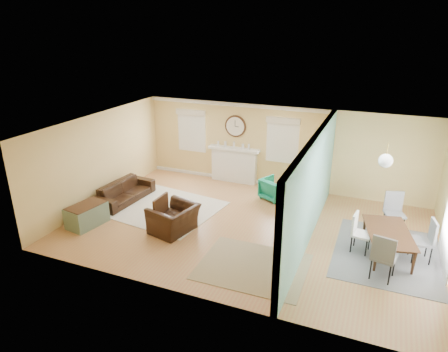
{
  "coord_description": "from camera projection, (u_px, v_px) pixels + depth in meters",
  "views": [
    {
      "loc": [
        2.87,
        -8.64,
        4.9
      ],
      "look_at": [
        -0.8,
        0.3,
        1.2
      ],
      "focal_mm": 32.0,
      "sensor_mm": 36.0,
      "label": 1
    }
  ],
  "objects": [
    {
      "name": "wall_left",
      "position": [
        100.0,
        159.0,
        11.36
      ],
      "size": [
        0.02,
        6.0,
        2.6
      ],
      "primitive_type": "cube",
      "color": "tan",
      "rests_on": "ground"
    },
    {
      "name": "floor",
      "position": [
        248.0,
        228.0,
        10.23
      ],
      "size": [
        9.0,
        9.0,
        0.0
      ],
      "primitive_type": "plane",
      "color": "#B07045",
      "rests_on": "ground"
    },
    {
      "name": "wall_back",
      "position": [
        281.0,
        148.0,
        12.36
      ],
      "size": [
        9.0,
        0.02,
        2.6
      ],
      "primitive_type": "cube",
      "color": "tan",
      "rests_on": "ground"
    },
    {
      "name": "potted_plant",
      "position": [
        300.0,
        208.0,
        9.82
      ],
      "size": [
        0.48,
        0.46,
        0.41
      ],
      "primitive_type": "imported",
      "rotation": [
        0.0,
        0.0,
        5.75
      ],
      "color": "#337F33",
      "rests_on": "garden_stool"
    },
    {
      "name": "dining_table",
      "position": [
        388.0,
        243.0,
        8.95
      ],
      "size": [
        1.25,
        1.8,
        0.58
      ],
      "primitive_type": "imported",
      "rotation": [
        0.0,
        0.0,
        1.79
      ],
      "color": "#422313",
      "rests_on": "floor"
    },
    {
      "name": "window_right",
      "position": [
        283.0,
        137.0,
        12.17
      ],
      "size": [
        1.05,
        0.13,
        1.42
      ],
      "color": "white",
      "rests_on": "wall_back"
    },
    {
      "name": "partition",
      "position": [
        314.0,
        183.0,
        9.45
      ],
      "size": [
        0.17,
        6.0,
        2.6
      ],
      "color": "tan",
      "rests_on": "ground"
    },
    {
      "name": "eames_chair",
      "position": [
        174.0,
        219.0,
        9.92
      ],
      "size": [
        1.17,
        1.27,
        0.7
      ],
      "primitive_type": "imported",
      "rotation": [
        0.0,
        0.0,
        -1.8
      ],
      "color": "black",
      "rests_on": "floor"
    },
    {
      "name": "dining_chair_s",
      "position": [
        385.0,
        252.0,
        8.0
      ],
      "size": [
        0.54,
        0.54,
        1.03
      ],
      "color": "slate",
      "rests_on": "floor"
    },
    {
      "name": "dining_chair_n",
      "position": [
        395.0,
        210.0,
        9.82
      ],
      "size": [
        0.57,
        0.57,
        1.02
      ],
      "color": "slate",
      "rests_on": "floor"
    },
    {
      "name": "fireplace",
      "position": [
        234.0,
        164.0,
        13.04
      ],
      "size": [
        1.7,
        0.3,
        1.17
      ],
      "color": "white",
      "rests_on": "ground"
    },
    {
      "name": "dining_chair_e",
      "position": [
        423.0,
        237.0,
        8.62
      ],
      "size": [
        0.51,
        0.51,
        0.99
      ],
      "color": "slate",
      "rests_on": "floor"
    },
    {
      "name": "rug_grey",
      "position": [
        387.0,
        254.0,
        9.05
      ],
      "size": [
        2.27,
        2.83,
        0.01
      ],
      "primitive_type": "cube",
      "color": "slate",
      "rests_on": "floor"
    },
    {
      "name": "tv",
      "position": [
        308.0,
        179.0,
        10.41
      ],
      "size": [
        0.2,
        1.04,
        0.6
      ],
      "primitive_type": "imported",
      "rotation": [
        0.0,
        0.0,
        1.64
      ],
      "color": "black",
      "rests_on": "credenza"
    },
    {
      "name": "pendant",
      "position": [
        386.0,
        161.0,
        8.38
      ],
      "size": [
        0.3,
        0.3,
        0.55
      ],
      "color": "gold",
      "rests_on": "ceiling"
    },
    {
      "name": "rug_jute",
      "position": [
        253.0,
        266.0,
        8.59
      ],
      "size": [
        2.3,
        1.89,
        0.01
      ],
      "primitive_type": "cube",
      "rotation": [
        0.0,
        0.0,
        0.01
      ],
      "color": "tan",
      "rests_on": "floor"
    },
    {
      "name": "rug_cream",
      "position": [
        164.0,
        208.0,
        11.31
      ],
      "size": [
        3.21,
        2.88,
        0.02
      ],
      "primitive_type": "cube",
      "rotation": [
        0.0,
        0.0,
        -0.13
      ],
      "color": "beige",
      "rests_on": "floor"
    },
    {
      "name": "wall_front",
      "position": [
        196.0,
        237.0,
        7.18
      ],
      "size": [
        9.0,
        0.02,
        2.6
      ],
      "primitive_type": "cube",
      "color": "tan",
      "rests_on": "ground"
    },
    {
      "name": "window_left",
      "position": [
        192.0,
        128.0,
        13.27
      ],
      "size": [
        1.05,
        0.13,
        1.42
      ],
      "color": "white",
      "rests_on": "wall_back"
    },
    {
      "name": "ceiling",
      "position": [
        251.0,
        129.0,
        9.3
      ],
      "size": [
        9.0,
        6.0,
        0.02
      ],
      "primitive_type": "cube",
      "color": "white",
      "rests_on": "wall_back"
    },
    {
      "name": "wall_clock",
      "position": [
        235.0,
        126.0,
        12.67
      ],
      "size": [
        0.7,
        0.07,
        0.7
      ],
      "color": "#422313",
      "rests_on": "wall_back"
    },
    {
      "name": "green_chair",
      "position": [
        274.0,
        189.0,
        11.82
      ],
      "size": [
        0.91,
        0.92,
        0.63
      ],
      "primitive_type": "imported",
      "rotation": [
        0.0,
        0.0,
        2.7
      ],
      "color": "#108169",
      "rests_on": "floor"
    },
    {
      "name": "sofa",
      "position": [
        125.0,
        192.0,
        11.7
      ],
      "size": [
        0.92,
        2.03,
        0.58
      ],
      "primitive_type": "imported",
      "rotation": [
        0.0,
        0.0,
        1.5
      ],
      "color": "black",
      "rests_on": "floor"
    },
    {
      "name": "trunk",
      "position": [
        87.0,
        215.0,
        10.28
      ],
      "size": [
        0.76,
        1.07,
        0.57
      ],
      "color": "slate",
      "rests_on": "floor"
    },
    {
      "name": "garden_stool",
      "position": [
        299.0,
        223.0,
        9.98
      ],
      "size": [
        0.31,
        0.31,
        0.46
      ],
      "primitive_type": "cylinder",
      "color": "white",
      "rests_on": "floor"
    },
    {
      "name": "credenza",
      "position": [
        307.0,
        204.0,
        10.65
      ],
      "size": [
        0.5,
        1.47,
        0.8
      ],
      "color": "#AA7839",
      "rests_on": "floor"
    },
    {
      "name": "dining_chair_w",
      "position": [
        362.0,
        230.0,
        8.98
      ],
      "size": [
        0.46,
        0.46,
        0.92
      ],
      "color": "white",
      "rests_on": "floor"
    }
  ]
}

